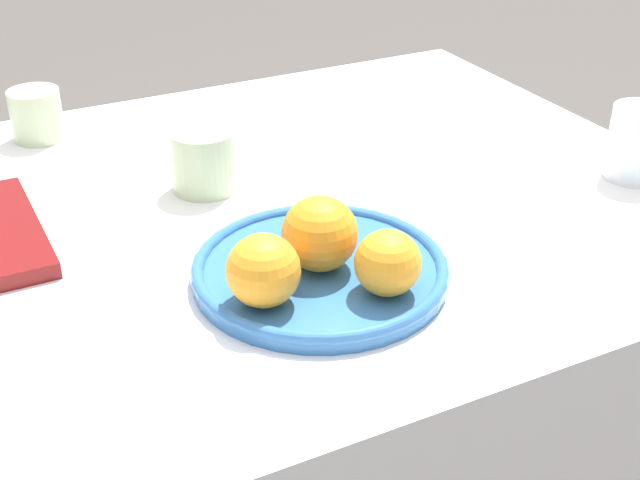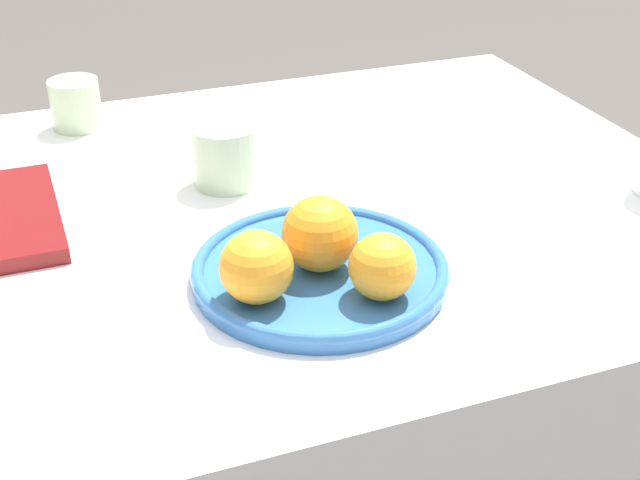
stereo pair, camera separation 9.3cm
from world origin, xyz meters
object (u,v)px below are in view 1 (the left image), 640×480
Objects in this scene: cup_0 at (36,115)px; cup_1 at (204,160)px; orange_0 at (320,234)px; orange_2 at (263,271)px; water_glass at (638,143)px; orange_1 at (388,263)px; fruit_platter at (320,270)px.

cup_0 is 0.88× the size of cup_1.
orange_2 is at bearing -155.81° from orange_0.
cup_1 is at bearing 80.63° from orange_2.
cup_0 is (-0.19, 0.54, -0.02)m from orange_0.
cup_1 is (-0.53, 0.23, -0.01)m from water_glass.
orange_1 is 0.93× the size of cup_0.
orange_0 is at bearing -175.06° from water_glass.
cup_0 is 0.32m from cup_1.
fruit_platter is 0.50m from water_glass.
fruit_platter is at bearing 1.61° from orange_0.
orange_0 is 1.18× the size of orange_1.
orange_0 is 1.10× the size of cup_0.
water_glass is (0.46, 0.12, -0.00)m from orange_1.
orange_0 is 0.09m from orange_1.
orange_1 is 0.92× the size of orange_2.
orange_2 is 0.58m from water_glass.
fruit_platter is 0.58m from cup_0.
water_glass is at bearing 4.94° from orange_0.
cup_0 is at bearing 120.50° from cup_1.
orange_2 is (-0.08, -0.04, 0.04)m from fruit_platter.
water_glass is (0.58, 0.08, -0.00)m from orange_2.
orange_1 is (0.04, -0.08, 0.04)m from fruit_platter.
orange_2 reaches higher than orange_1.
orange_1 is 0.66m from cup_0.
orange_0 reaches higher than cup_1.
cup_0 is at bearing 100.68° from orange_2.
cup_1 is at bearing 96.65° from orange_0.
orange_2 is 0.59m from cup_0.
water_glass reaches higher than cup_0.
orange_0 is 0.84× the size of water_glass.
cup_1 is at bearing -59.50° from cup_0.
orange_2 is 1.02× the size of cup_0.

